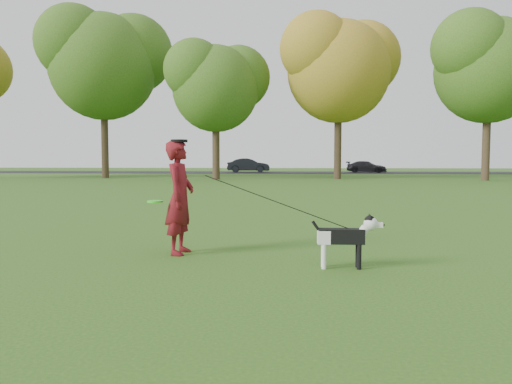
# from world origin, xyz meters

# --- Properties ---
(ground) EXTENTS (120.00, 120.00, 0.00)m
(ground) POSITION_xyz_m (0.00, 0.00, 0.00)
(ground) COLOR #285116
(ground) RESTS_ON ground
(road) EXTENTS (120.00, 7.00, 0.02)m
(road) POSITION_xyz_m (0.00, 40.00, 0.01)
(road) COLOR black
(road) RESTS_ON ground
(man) EXTENTS (0.46, 0.66, 1.70)m
(man) POSITION_xyz_m (-0.84, 0.34, 0.85)
(man) COLOR maroon
(man) RESTS_ON ground
(dog) EXTENTS (0.94, 0.19, 0.72)m
(dog) POSITION_xyz_m (1.54, -0.48, 0.44)
(dog) COLOR black
(dog) RESTS_ON ground
(car_mid) EXTENTS (4.03, 1.52, 1.31)m
(car_mid) POSITION_xyz_m (-3.05, 40.00, 0.68)
(car_mid) COLOR black
(car_mid) RESTS_ON road
(car_right) EXTENTS (3.92, 2.35, 1.07)m
(car_right) POSITION_xyz_m (7.97, 40.00, 0.55)
(car_right) COLOR black
(car_right) RESTS_ON road
(man_held_items) EXTENTS (2.97, 0.94, 1.23)m
(man_held_items) POSITION_xyz_m (0.61, -0.10, 0.83)
(man_held_items) COLOR #38FF20
(man_held_items) RESTS_ON ground
(tree_row) EXTENTS (51.74, 8.86, 12.01)m
(tree_row) POSITION_xyz_m (-1.43, 26.07, 7.41)
(tree_row) COLOR #38281C
(tree_row) RESTS_ON ground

